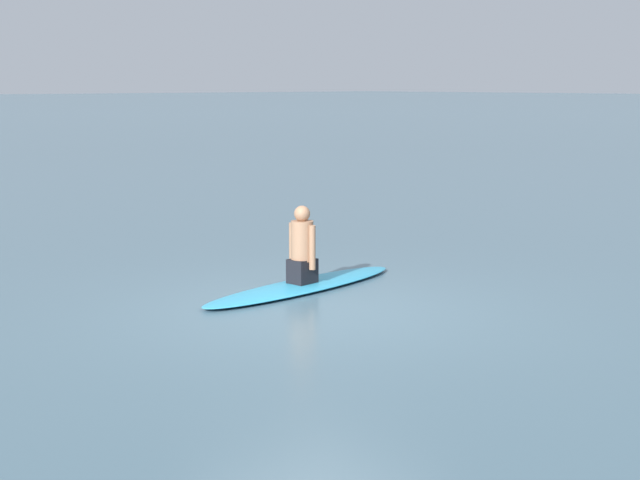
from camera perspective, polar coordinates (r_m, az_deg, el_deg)
The scene contains 3 objects.
ground_plane at distance 10.98m, azimuth -0.25°, elevation -4.24°, with size 400.00×400.00×0.00m, color slate.
surfboard at distance 12.09m, azimuth -1.07°, elevation -2.77°, with size 3.34×0.69×0.08m, color #339EC6.
person_paddler at distance 12.00m, azimuth -1.08°, elevation -0.49°, with size 0.35×0.43×0.99m.
Camera 1 is at (7.12, 7.94, 2.60)m, focal length 53.33 mm.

